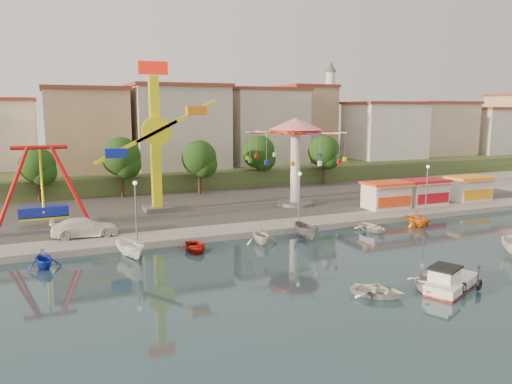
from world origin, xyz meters
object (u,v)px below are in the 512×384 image
wave_swinger (295,142)px  rowboat_a (378,291)px  cabin_motorboat (451,283)px  van (85,227)px  pirate_ship_ride (42,189)px  kamikaze_tower (160,143)px

wave_swinger → rowboat_a: wave_swinger is taller
wave_swinger → cabin_motorboat: bearing=-95.6°
wave_swinger → van: (-24.44, -6.13, -6.76)m
wave_swinger → rowboat_a: bearing=-106.3°
pirate_ship_ride → van: (3.35, -5.10, -2.95)m
pirate_ship_ride → cabin_motorboat: pirate_ship_ride is taller
kamikaze_tower → wave_swinger: 15.72m
rowboat_a → van: bearing=85.5°
wave_swinger → rowboat_a: (-7.98, -27.28, -7.83)m
cabin_motorboat → pirate_ship_ride: bearing=106.6°
pirate_ship_ride → kamikaze_tower: (12.30, 3.76, 3.92)m
cabin_motorboat → wave_swinger: bearing=58.3°
cabin_motorboat → van: bearing=108.4°
wave_swinger → rowboat_a: size_ratio=3.30×
pirate_ship_ride → cabin_motorboat: size_ratio=1.86×
kamikaze_tower → wave_swinger: kamikaze_tower is taller
kamikaze_tower → wave_swinger: bearing=-10.0°
van → wave_swinger: bearing=-74.1°
kamikaze_tower → van: size_ratio=2.85×
pirate_ship_ride → rowboat_a: pirate_ship_ride is taller
rowboat_a → van: van is taller
kamikaze_tower → van: 14.35m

